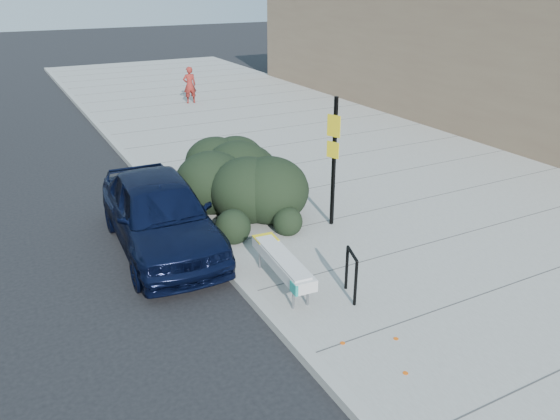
{
  "coord_description": "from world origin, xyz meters",
  "views": [
    {
      "loc": [
        -3.52,
        -7.65,
        5.35
      ],
      "look_at": [
        1.28,
        1.33,
        1.0
      ],
      "focal_mm": 35.0,
      "sensor_mm": 36.0,
      "label": 1
    }
  ],
  "objects_px": {
    "bench": "(282,262)",
    "sedan_navy": "(160,213)",
    "pedestrian": "(190,85)",
    "bike_rack": "(351,270)",
    "sign_post": "(334,155)"
  },
  "relations": [
    {
      "from": "sedan_navy",
      "to": "bike_rack",
      "type": "bearing_deg",
      "value": -55.78
    },
    {
      "from": "bench",
      "to": "sedan_navy",
      "type": "height_order",
      "value": "sedan_navy"
    },
    {
      "from": "bench",
      "to": "sign_post",
      "type": "relative_size",
      "value": 0.7
    },
    {
      "from": "sign_post",
      "to": "bike_rack",
      "type": "bearing_deg",
      "value": -136.67
    },
    {
      "from": "sign_post",
      "to": "sedan_navy",
      "type": "xyz_separation_m",
      "value": [
        -3.67,
        0.95,
        -0.98
      ]
    },
    {
      "from": "bench",
      "to": "sign_post",
      "type": "distance_m",
      "value": 3.15
    },
    {
      "from": "bike_rack",
      "to": "pedestrian",
      "type": "xyz_separation_m",
      "value": [
        3.0,
        16.74,
        0.28
      ]
    },
    {
      "from": "bench",
      "to": "bike_rack",
      "type": "xyz_separation_m",
      "value": [
        0.88,
        -0.9,
        0.04
      ]
    },
    {
      "from": "bench",
      "to": "pedestrian",
      "type": "height_order",
      "value": "pedestrian"
    },
    {
      "from": "bike_rack",
      "to": "bench",
      "type": "bearing_deg",
      "value": 153.06
    },
    {
      "from": "bench",
      "to": "sedan_navy",
      "type": "bearing_deg",
      "value": 121.22
    },
    {
      "from": "bench",
      "to": "bike_rack",
      "type": "distance_m",
      "value": 1.26
    },
    {
      "from": "pedestrian",
      "to": "sign_post",
      "type": "bearing_deg",
      "value": 86.45
    },
    {
      "from": "bench",
      "to": "pedestrian",
      "type": "distance_m",
      "value": 16.32
    },
    {
      "from": "bench",
      "to": "pedestrian",
      "type": "relative_size",
      "value": 1.28
    }
  ]
}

